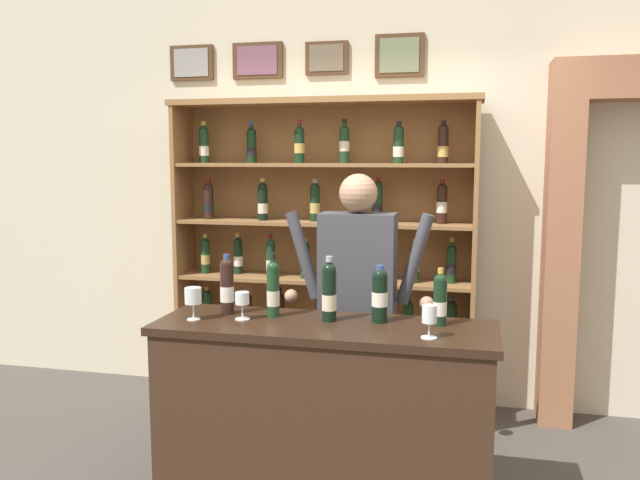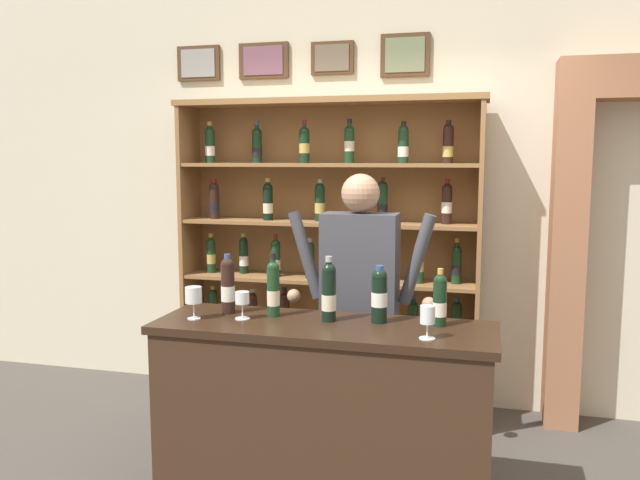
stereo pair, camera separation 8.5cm
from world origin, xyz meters
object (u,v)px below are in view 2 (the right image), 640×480
at_px(tasting_bottle_rosso, 273,288).
at_px(wine_glass_center, 194,297).
at_px(shopkeeper, 360,285).
at_px(tasting_bottle_super_tuscan, 228,285).
at_px(wine_shelf, 328,247).
at_px(wine_glass_spare, 242,300).
at_px(tasting_bottle_vin_santo, 440,300).
at_px(tasting_bottle_grappa, 379,294).
at_px(tasting_bottle_bianco, 329,292).
at_px(tasting_counter, 323,418).
at_px(wine_glass_left, 428,317).

height_order(tasting_bottle_rosso, wine_glass_center, tasting_bottle_rosso).
bearing_deg(shopkeeper, tasting_bottle_super_tuscan, -138.26).
distance_m(wine_shelf, tasting_bottle_super_tuscan, 1.33).
bearing_deg(tasting_bottle_super_tuscan, wine_glass_center, -126.81).
height_order(wine_shelf, tasting_bottle_super_tuscan, wine_shelf).
xyz_separation_m(tasting_bottle_rosso, wine_glass_spare, (-0.13, -0.10, -0.05)).
height_order(shopkeeper, tasting_bottle_vin_santo, shopkeeper).
bearing_deg(wine_shelf, shopkeeper, -63.64).
distance_m(tasting_bottle_rosso, tasting_bottle_grappa, 0.54).
relative_size(tasting_bottle_vin_santo, wine_glass_center, 1.71).
distance_m(tasting_bottle_grappa, wine_glass_center, 0.93).
bearing_deg(wine_shelf, tasting_bottle_bianco, -75.83).
bearing_deg(tasting_counter, wine_shelf, 103.08).
bearing_deg(wine_glass_spare, tasting_bottle_vin_santo, 6.91).
distance_m(tasting_bottle_grappa, tasting_bottle_vin_santo, 0.29).
relative_size(tasting_bottle_grappa, wine_glass_left, 1.87).
bearing_deg(wine_shelf, wine_glass_left, -61.34).
height_order(tasting_counter, tasting_bottle_vin_santo, tasting_bottle_vin_santo).
relative_size(tasting_counter, tasting_bottle_super_tuscan, 5.35).
bearing_deg(shopkeeper, tasting_bottle_rosso, -123.01).
relative_size(wine_shelf, tasting_bottle_grappa, 7.64).
height_order(shopkeeper, wine_glass_center, shopkeeper).
distance_m(wine_glass_spare, wine_glass_left, 0.94).
relative_size(tasting_counter, wine_glass_left, 10.98).
distance_m(tasting_counter, tasting_bottle_vin_santo, 0.83).
height_order(wine_shelf, tasting_bottle_rosso, wine_shelf).
relative_size(tasting_counter, wine_glass_spare, 11.94).
distance_m(tasting_bottle_super_tuscan, wine_glass_spare, 0.16).
relative_size(tasting_bottle_super_tuscan, wine_glass_center, 1.90).
bearing_deg(tasting_bottle_rosso, tasting_counter, -17.19).
bearing_deg(tasting_bottle_rosso, tasting_bottle_grappa, 1.34).
xyz_separation_m(tasting_bottle_super_tuscan, wine_glass_center, (-0.12, -0.16, -0.03)).
height_order(tasting_counter, tasting_bottle_grappa, tasting_bottle_grappa).
distance_m(tasting_bottle_vin_santo, wine_glass_spare, 0.97).
height_order(wine_glass_spare, wine_glass_left, wine_glass_left).
relative_size(tasting_bottle_bianco, wine_glass_left, 2.14).
bearing_deg(tasting_bottle_vin_santo, tasting_bottle_rosso, -178.49).
height_order(wine_shelf, wine_glass_spare, wine_shelf).
xyz_separation_m(tasting_bottle_bianco, wine_glass_center, (-0.66, -0.13, -0.03)).
bearing_deg(tasting_bottle_super_tuscan, wine_shelf, 81.02).
xyz_separation_m(wine_shelf, wine_glass_spare, (-0.09, -1.41, -0.08)).
xyz_separation_m(tasting_counter, tasting_bottle_super_tuscan, (-0.53, 0.09, 0.63)).
bearing_deg(tasting_bottle_rosso, wine_glass_center, -156.97).
height_order(tasting_bottle_grappa, wine_glass_spare, tasting_bottle_grappa).
xyz_separation_m(tasting_bottle_bianco, tasting_bottle_vin_santo, (0.54, 0.04, -0.02)).
bearing_deg(wine_glass_spare, tasting_bottle_super_tuscan, 140.51).
distance_m(wine_shelf, wine_glass_center, 1.51).
bearing_deg(wine_shelf, tasting_bottle_rosso, -88.19).
xyz_separation_m(tasting_bottle_rosso, wine_glass_center, (-0.37, -0.16, -0.03)).
bearing_deg(tasting_bottle_rosso, tasting_bottle_super_tuscan, 179.59).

